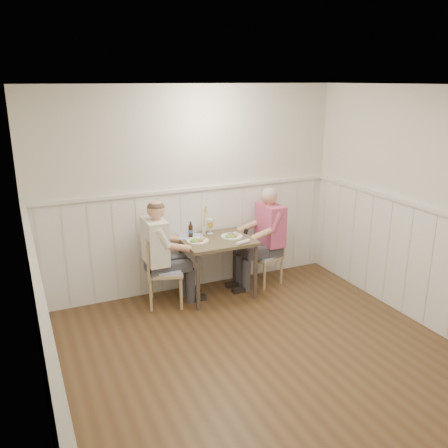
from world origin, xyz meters
name	(u,v)px	position (x,y,z in m)	size (l,w,h in m)	color
ground_plane	(278,376)	(0.00, 0.00, 0.00)	(4.50, 4.50, 0.00)	#4B311B
room_shell	(284,220)	(0.00, 0.00, 1.52)	(4.04, 4.54, 2.60)	silver
wainscot	(246,280)	(0.00, 0.69, 0.69)	(4.00, 4.49, 1.34)	white
dining_table	(217,247)	(0.19, 1.84, 0.65)	(0.87, 0.70, 0.75)	#4A402F
chair_right	(268,253)	(0.95, 1.91, 0.43)	(0.46, 0.46, 0.79)	tan
chair_left	(161,268)	(-0.54, 1.87, 0.48)	(0.53, 0.53, 0.88)	tan
man_in_pink	(267,244)	(0.93, 1.89, 0.56)	(0.62, 0.43, 1.34)	#3F3F47
diner_cream	(159,262)	(-0.56, 1.87, 0.56)	(0.61, 0.43, 1.33)	#3F3F47
plate_man	(232,236)	(0.38, 1.83, 0.77)	(0.27, 0.27, 0.07)	white
plate_diner	(197,240)	(-0.08, 1.84, 0.77)	(0.27, 0.27, 0.07)	white
beer_glass_a	(210,224)	(0.19, 2.07, 0.88)	(0.07, 0.07, 0.19)	silver
beer_glass_b	(210,224)	(0.18, 2.06, 0.88)	(0.08, 0.08, 0.20)	silver
beer_bottle	(191,230)	(-0.09, 2.04, 0.84)	(0.06, 0.06, 0.21)	black
rolled_napkin	(243,242)	(0.39, 1.54, 0.77)	(0.20, 0.10, 0.04)	white
grass_vase	(204,221)	(0.11, 2.09, 0.93)	(0.05, 0.05, 0.40)	silver
gingham_mat	(190,236)	(-0.08, 2.06, 0.75)	(0.38, 0.35, 0.01)	#566BBB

